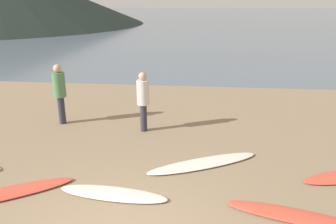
# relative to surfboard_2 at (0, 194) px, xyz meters

# --- Properties ---
(ground_plane) EXTENTS (120.00, 120.00, 0.20)m
(ground_plane) POSITION_rel_surfboard_2_xyz_m (2.50, 8.63, -0.14)
(ground_plane) COLOR #8C7559
(ground_plane) RESTS_ON ground
(ocean_water) EXTENTS (140.00, 100.00, 0.01)m
(ocean_water) POSITION_rel_surfboard_2_xyz_m (2.50, 58.66, -0.04)
(ocean_water) COLOR slate
(ocean_water) RESTS_ON ground
(surfboard_2) EXTENTS (2.56, 1.85, 0.07)m
(surfboard_2) POSITION_rel_surfboard_2_xyz_m (0.00, 0.00, 0.00)
(surfboard_2) COLOR #D84C38
(surfboard_2) RESTS_ON ground
(surfboard_3) EXTENTS (2.17, 0.72, 0.07)m
(surfboard_3) POSITION_rel_surfboard_2_xyz_m (2.11, 0.24, -0.00)
(surfboard_3) COLOR silver
(surfboard_3) RESTS_ON ground
(surfboard_4) EXTENTS (2.62, 1.68, 0.07)m
(surfboard_4) POSITION_rel_surfboard_2_xyz_m (3.81, 1.67, -0.00)
(surfboard_4) COLOR silver
(surfboard_4) RESTS_ON ground
(surfboard_5) EXTENTS (2.40, 1.04, 0.08)m
(surfboard_5) POSITION_rel_surfboard_2_xyz_m (5.38, -0.12, 0.00)
(surfboard_5) COLOR #D84C38
(surfboard_5) RESTS_ON ground
(person_2) EXTENTS (0.34, 0.34, 1.67)m
(person_2) POSITION_rel_surfboard_2_xyz_m (2.14, 3.54, 0.95)
(person_2) COLOR #2D2D38
(person_2) RESTS_ON ground
(person_3) EXTENTS (0.36, 0.36, 1.77)m
(person_3) POSITION_rel_surfboard_2_xyz_m (-0.35, 3.88, 1.01)
(person_3) COLOR #2D2D38
(person_3) RESTS_ON ground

